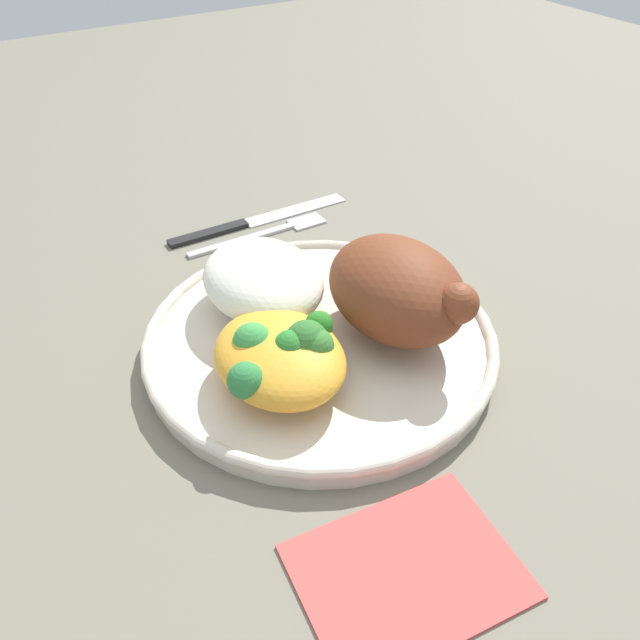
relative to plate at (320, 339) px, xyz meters
name	(u,v)px	position (x,y,z in m)	size (l,w,h in m)	color
ground_plane	(320,349)	(0.00, 0.00, -0.01)	(2.00, 2.00, 0.00)	#6D6858
plate	(320,339)	(0.00, 0.00, 0.00)	(0.26, 0.26, 0.02)	beige
roasted_chicken	(398,289)	(0.02, 0.05, 0.04)	(0.12, 0.09, 0.07)	brown
rice_pile	(263,280)	(-0.05, -0.02, 0.03)	(0.11, 0.09, 0.04)	silver
mac_cheese_with_broccoli	(282,354)	(0.03, -0.05, 0.03)	(0.10, 0.09, 0.04)	gold
fork	(266,232)	(-0.17, 0.04, -0.01)	(0.02, 0.14, 0.01)	#B2B2B7
knife	(245,222)	(-0.20, 0.03, -0.01)	(0.02, 0.19, 0.01)	black
napkin	(407,570)	(0.18, -0.05, -0.01)	(0.09, 0.12, 0.00)	#DB4C47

